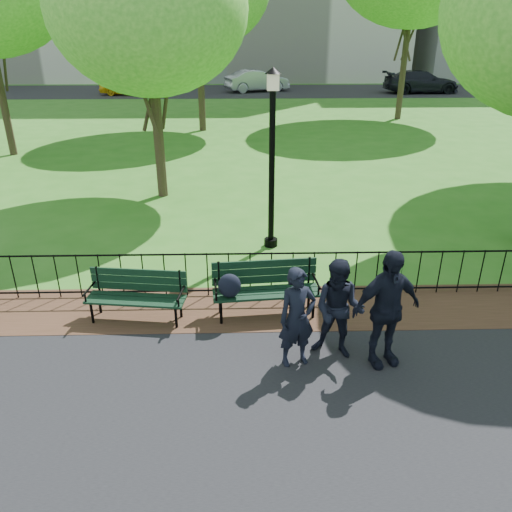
{
  "coord_description": "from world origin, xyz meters",
  "views": [
    {
      "loc": [
        -1.11,
        -6.37,
        4.7
      ],
      "look_at": [
        -0.9,
        1.5,
        1.06
      ],
      "focal_mm": 35.0,
      "sensor_mm": 36.0,
      "label": 1
    }
  ],
  "objects_px": {
    "tree_near_w": "(148,8)",
    "lamppost": "(272,155)",
    "park_bench_left_a": "(137,290)",
    "person_right": "(386,309)",
    "sedan_dark": "(421,82)",
    "person_mid": "(339,310)",
    "person_left": "(297,318)",
    "sedan_silver": "(257,81)",
    "park_bench_main": "(252,284)",
    "taxi": "(128,85)"
  },
  "relations": [
    {
      "from": "person_mid",
      "to": "person_left",
      "type": "bearing_deg",
      "value": -142.02
    },
    {
      "from": "tree_near_w",
      "to": "person_left",
      "type": "relative_size",
      "value": 4.66
    },
    {
      "from": "lamppost",
      "to": "person_mid",
      "type": "distance_m",
      "value": 4.57
    },
    {
      "from": "park_bench_left_a",
      "to": "taxi",
      "type": "xyz_separation_m",
      "value": [
        -6.64,
        31.5,
        0.15
      ]
    },
    {
      "from": "lamppost",
      "to": "taxi",
      "type": "bearing_deg",
      "value": 107.85
    },
    {
      "from": "lamppost",
      "to": "sedan_silver",
      "type": "relative_size",
      "value": 0.8
    },
    {
      "from": "park_bench_left_a",
      "to": "person_left",
      "type": "bearing_deg",
      "value": -20.26
    },
    {
      "from": "park_bench_main",
      "to": "person_mid",
      "type": "relative_size",
      "value": 1.18
    },
    {
      "from": "taxi",
      "to": "sedan_silver",
      "type": "distance_m",
      "value": 9.85
    },
    {
      "from": "person_mid",
      "to": "taxi",
      "type": "height_order",
      "value": "person_mid"
    },
    {
      "from": "person_left",
      "to": "park_bench_main",
      "type": "bearing_deg",
      "value": 97.64
    },
    {
      "from": "person_left",
      "to": "park_bench_left_a",
      "type": "bearing_deg",
      "value": 135.54
    },
    {
      "from": "sedan_dark",
      "to": "tree_near_w",
      "type": "bearing_deg",
      "value": 144.62
    },
    {
      "from": "park_bench_main",
      "to": "sedan_silver",
      "type": "distance_m",
      "value": 33.37
    },
    {
      "from": "park_bench_left_a",
      "to": "sedan_dark",
      "type": "height_order",
      "value": "sedan_dark"
    },
    {
      "from": "lamppost",
      "to": "person_left",
      "type": "relative_size",
      "value": 2.5
    },
    {
      "from": "tree_near_w",
      "to": "person_left",
      "type": "distance_m",
      "value": 9.98
    },
    {
      "from": "park_bench_left_a",
      "to": "person_right",
      "type": "bearing_deg",
      "value": -12.13
    },
    {
      "from": "tree_near_w",
      "to": "lamppost",
      "type": "bearing_deg",
      "value": -51.87
    },
    {
      "from": "person_left",
      "to": "person_mid",
      "type": "distance_m",
      "value": 0.68
    },
    {
      "from": "tree_near_w",
      "to": "person_left",
      "type": "bearing_deg",
      "value": -69.08
    },
    {
      "from": "taxi",
      "to": "sedan_dark",
      "type": "distance_m",
      "value": 22.2
    },
    {
      "from": "park_bench_left_a",
      "to": "lamppost",
      "type": "distance_m",
      "value": 4.3
    },
    {
      "from": "park_bench_main",
      "to": "person_left",
      "type": "bearing_deg",
      "value": -70.58
    },
    {
      "from": "person_left",
      "to": "lamppost",
      "type": "bearing_deg",
      "value": 74.81
    },
    {
      "from": "tree_near_w",
      "to": "person_mid",
      "type": "relative_size",
      "value": 4.58
    },
    {
      "from": "park_bench_left_a",
      "to": "person_right",
      "type": "xyz_separation_m",
      "value": [
        3.93,
        -1.38,
        0.39
      ]
    },
    {
      "from": "lamppost",
      "to": "person_right",
      "type": "height_order",
      "value": "lamppost"
    },
    {
      "from": "tree_near_w",
      "to": "person_mid",
      "type": "height_order",
      "value": "tree_near_w"
    },
    {
      "from": "lamppost",
      "to": "person_right",
      "type": "relative_size",
      "value": 2.12
    },
    {
      "from": "park_bench_main",
      "to": "person_left",
      "type": "relative_size",
      "value": 1.2
    },
    {
      "from": "park_bench_main",
      "to": "person_mid",
      "type": "bearing_deg",
      "value": -48.09
    },
    {
      "from": "park_bench_main",
      "to": "person_mid",
      "type": "xyz_separation_m",
      "value": [
        1.28,
        -1.19,
        0.18
      ]
    },
    {
      "from": "park_bench_left_a",
      "to": "tree_near_w",
      "type": "xyz_separation_m",
      "value": [
        -0.58,
        7.04,
        4.56
      ]
    },
    {
      "from": "taxi",
      "to": "person_left",
      "type": "bearing_deg",
      "value": -160.65
    },
    {
      "from": "park_bench_left_a",
      "to": "park_bench_main",
      "type": "bearing_deg",
      "value": 7.65
    },
    {
      "from": "lamppost",
      "to": "person_right",
      "type": "distance_m",
      "value": 4.88
    },
    {
      "from": "lamppost",
      "to": "person_mid",
      "type": "relative_size",
      "value": 2.45
    },
    {
      "from": "person_right",
      "to": "sedan_silver",
      "type": "distance_m",
      "value": 34.77
    },
    {
      "from": "park_bench_main",
      "to": "lamppost",
      "type": "height_order",
      "value": "lamppost"
    },
    {
      "from": "tree_near_w",
      "to": "sedan_silver",
      "type": "distance_m",
      "value": 26.92
    },
    {
      "from": "person_mid",
      "to": "sedan_dark",
      "type": "xyz_separation_m",
      "value": [
        12.26,
        33.36,
        0.01
      ]
    },
    {
      "from": "lamppost",
      "to": "sedan_silver",
      "type": "xyz_separation_m",
      "value": [
        0.53,
        30.25,
        -1.33
      ]
    },
    {
      "from": "person_left",
      "to": "sedan_dark",
      "type": "xyz_separation_m",
      "value": [
        12.91,
        33.55,
        0.03
      ]
    },
    {
      "from": "lamppost",
      "to": "sedan_dark",
      "type": "relative_size",
      "value": 0.7
    },
    {
      "from": "tree_near_w",
      "to": "sedan_dark",
      "type": "bearing_deg",
      "value": 57.32
    },
    {
      "from": "park_bench_left_a",
      "to": "person_left",
      "type": "distance_m",
      "value": 2.98
    },
    {
      "from": "person_left",
      "to": "sedan_dark",
      "type": "distance_m",
      "value": 35.95
    },
    {
      "from": "sedan_silver",
      "to": "lamppost",
      "type": "bearing_deg",
      "value": 158.3
    },
    {
      "from": "person_mid",
      "to": "sedan_dark",
      "type": "height_order",
      "value": "sedan_dark"
    }
  ]
}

